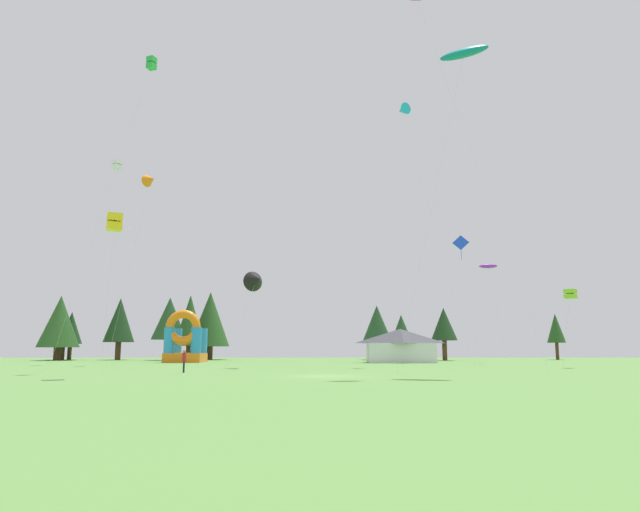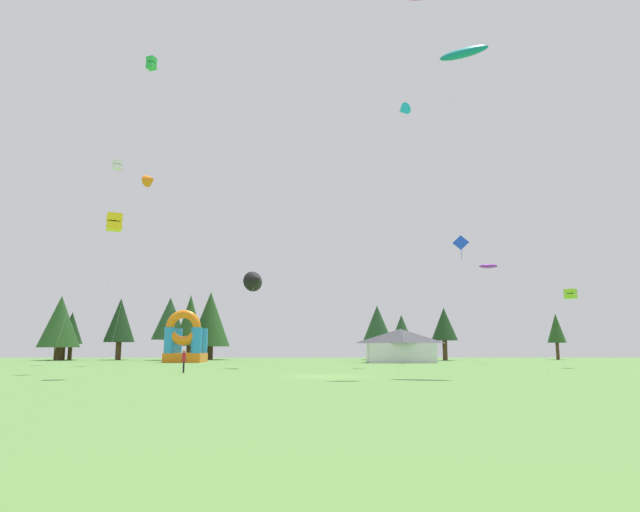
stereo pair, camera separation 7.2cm
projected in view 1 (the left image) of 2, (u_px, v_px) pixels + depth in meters
The scene contains 25 objects.
ground_plane at pixel (325, 376), 34.61m from camera, with size 120.00×120.00×0.00m, color #5B8C42.
kite_blue_diamond at pixel (461, 245), 52.28m from camera, with size 1.41×2.12×11.79m.
kite_teal_parafoil at pixel (464, 53), 39.72m from camera, with size 6.87×2.42×23.21m.
kite_green_box at pixel (151, 65), 45.77m from camera, with size 8.37×3.65×25.17m.
kite_orange_delta at pixel (150, 180), 59.20m from camera, with size 3.18×4.24×19.92m.
kite_yellow_box at pixel (115, 222), 34.32m from camera, with size 1.76×3.12×9.85m.
kite_purple_parafoil at pixel (488, 266), 62.57m from camera, with size 2.71×0.89×10.98m.
kite_white_box at pixel (117, 165), 63.02m from camera, with size 6.79×5.02×22.53m.
kite_lime_box at pixel (570, 294), 49.83m from camera, with size 2.64×2.57×6.85m.
kite_cyan_delta at pixel (403, 110), 57.04m from camera, with size 7.92×4.70×26.20m.
kite_black_delta at pixel (256, 280), 49.10m from camera, with size 3.55×2.42×8.50m.
person_near_camera at pixel (184, 359), 39.30m from camera, with size 0.31×0.31×1.60m.
inflatable_orange_dome at pixel (185, 344), 65.81m from camera, with size 4.29×4.99×6.04m.
festival_tent at pixel (400, 346), 64.29m from camera, with size 7.48×4.12×3.83m.
tree_row_0 at pixel (64, 326), 78.94m from camera, with size 2.99×2.99×6.97m.
tree_row_1 at pixel (71, 328), 79.25m from camera, with size 3.14×3.14×6.69m.
tree_row_2 at pixel (60, 322), 75.53m from camera, with size 5.44×5.44×8.64m.
tree_row_3 at pixel (120, 320), 78.26m from camera, with size 4.19×4.19×8.54m.
tree_row_4 at pixel (170, 319), 76.15m from camera, with size 4.70×4.70×8.45m.
tree_row_5 at pixel (190, 321), 74.69m from camera, with size 3.97×3.97×8.65m.
tree_row_6 at pixel (210, 319), 79.72m from camera, with size 5.67×5.67×9.54m.
tree_row_7 at pixel (377, 325), 79.60m from camera, with size 4.35×4.35×7.63m.
tree_row_8 at pixel (401, 331), 75.05m from camera, with size 3.43×3.43×6.04m.
tree_row_9 at pixel (444, 325), 75.43m from camera, with size 3.51×3.51×7.00m.
tree_row_10 at pixel (556, 328), 79.29m from camera, with size 2.52×2.52×6.45m.
Camera 1 is at (-0.94, -35.34, 1.80)m, focal length 31.51 mm.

